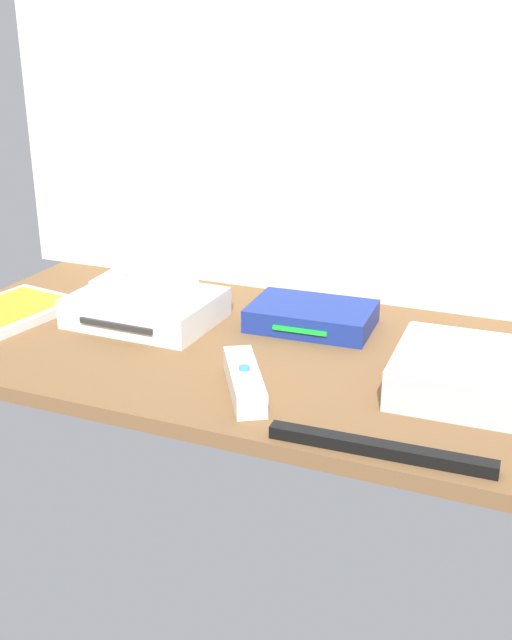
% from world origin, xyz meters
% --- Properties ---
extents(ground_plane, '(1.00, 0.48, 0.02)m').
position_xyz_m(ground_plane, '(0.00, 0.00, -0.01)').
color(ground_plane, brown).
rests_on(ground_plane, ground).
extents(back_wall, '(1.10, 0.01, 0.64)m').
position_xyz_m(back_wall, '(0.00, 0.25, 0.32)').
color(back_wall, white).
rests_on(back_wall, ground).
extents(game_console, '(0.21, 0.17, 0.04)m').
position_xyz_m(game_console, '(-0.19, 0.03, 0.02)').
color(game_console, white).
rests_on(game_console, ground_plane).
extents(mini_computer, '(0.17, 0.17, 0.05)m').
position_xyz_m(mini_computer, '(0.29, -0.03, 0.03)').
color(mini_computer, silver).
rests_on(mini_computer, ground_plane).
extents(game_case, '(0.16, 0.21, 0.02)m').
position_xyz_m(game_case, '(-0.40, -0.04, 0.01)').
color(game_case, white).
rests_on(game_case, ground_plane).
extents(network_router, '(0.18, 0.13, 0.03)m').
position_xyz_m(network_router, '(0.05, 0.10, 0.02)').
color(network_router, navy).
rests_on(network_router, ground_plane).
extents(remote_wand, '(0.11, 0.15, 0.03)m').
position_xyz_m(remote_wand, '(0.04, -0.14, 0.02)').
color(remote_wand, white).
rests_on(remote_wand, ground_plane).
extents(remote_classic_pad, '(0.15, 0.09, 0.02)m').
position_xyz_m(remote_classic_pad, '(-0.20, 0.04, 0.05)').
color(remote_classic_pad, white).
rests_on(remote_classic_pad, game_console).
extents(sensor_bar, '(0.24, 0.03, 0.01)m').
position_xyz_m(sensor_bar, '(0.23, -0.22, 0.01)').
color(sensor_bar, black).
rests_on(sensor_bar, ground_plane).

